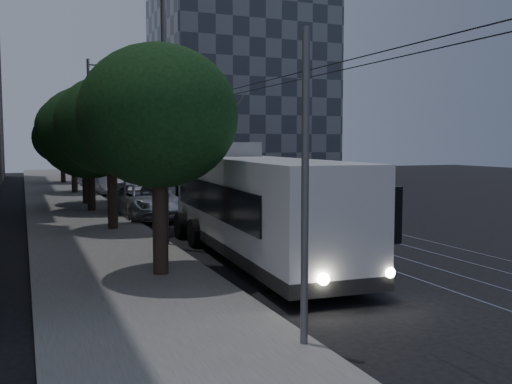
{
  "coord_description": "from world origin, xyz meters",
  "views": [
    {
      "loc": [
        -10.1,
        -19.32,
        3.92
      ],
      "look_at": [
        -0.68,
        3.65,
        1.75
      ],
      "focal_mm": 40.0,
      "sensor_mm": 36.0,
      "label": 1
    }
  ],
  "objects_px": {
    "pickup_silver": "(148,201)",
    "streetlamp_far": "(95,115)",
    "car_white_a": "(133,194)",
    "streetlamp_near": "(175,81)",
    "trolleybus": "(253,205)",
    "car_white_d": "(92,177)",
    "car_white_b": "(121,186)",
    "car_white_c": "(106,186)"
  },
  "relations": [
    {
      "from": "pickup_silver",
      "to": "streetlamp_far",
      "type": "relative_size",
      "value": 0.67
    },
    {
      "from": "car_white_a",
      "to": "streetlamp_near",
      "type": "distance_m",
      "value": 15.41
    },
    {
      "from": "trolleybus",
      "to": "car_white_d",
      "type": "bearing_deg",
      "value": 95.59
    },
    {
      "from": "car_white_b",
      "to": "car_white_d",
      "type": "relative_size",
      "value": 1.04
    },
    {
      "from": "car_white_a",
      "to": "car_white_c",
      "type": "xyz_separation_m",
      "value": [
        -0.41,
        8.75,
        -0.13
      ]
    },
    {
      "from": "car_white_a",
      "to": "car_white_d",
      "type": "distance_m",
      "value": 17.92
    },
    {
      "from": "car_white_d",
      "to": "streetlamp_far",
      "type": "bearing_deg",
      "value": -83.14
    },
    {
      "from": "car_white_b",
      "to": "car_white_d",
      "type": "height_order",
      "value": "car_white_d"
    },
    {
      "from": "car_white_b",
      "to": "streetlamp_far",
      "type": "bearing_deg",
      "value": -118.8
    },
    {
      "from": "car_white_a",
      "to": "car_white_c",
      "type": "distance_m",
      "value": 8.76
    },
    {
      "from": "pickup_silver",
      "to": "car_white_c",
      "type": "height_order",
      "value": "pickup_silver"
    },
    {
      "from": "car_white_d",
      "to": "streetlamp_near",
      "type": "relative_size",
      "value": 0.44
    },
    {
      "from": "trolleybus",
      "to": "car_white_c",
      "type": "bearing_deg",
      "value": 96.39
    },
    {
      "from": "pickup_silver",
      "to": "streetlamp_near",
      "type": "relative_size",
      "value": 0.62
    },
    {
      "from": "streetlamp_near",
      "to": "streetlamp_far",
      "type": "xyz_separation_m",
      "value": [
        -0.58,
        19.6,
        -0.4
      ]
    },
    {
      "from": "trolleybus",
      "to": "car_white_a",
      "type": "distance_m",
      "value": 17.29
    },
    {
      "from": "car_white_b",
      "to": "car_white_d",
      "type": "distance_m",
      "value": 9.78
    },
    {
      "from": "pickup_silver",
      "to": "car_white_c",
      "type": "distance_m",
      "value": 14.59
    },
    {
      "from": "car_white_c",
      "to": "streetlamp_near",
      "type": "height_order",
      "value": "streetlamp_near"
    },
    {
      "from": "car_white_b",
      "to": "streetlamp_near",
      "type": "distance_m",
      "value": 23.3
    },
    {
      "from": "trolleybus",
      "to": "car_white_b",
      "type": "relative_size",
      "value": 2.83
    },
    {
      "from": "car_white_a",
      "to": "streetlamp_far",
      "type": "xyz_separation_m",
      "value": [
        -1.5,
        5.19,
        4.97
      ]
    },
    {
      "from": "streetlamp_far",
      "to": "pickup_silver",
      "type": "bearing_deg",
      "value": -83.46
    },
    {
      "from": "car_white_c",
      "to": "streetlamp_far",
      "type": "distance_m",
      "value": 6.32
    },
    {
      "from": "trolleybus",
      "to": "car_white_c",
      "type": "xyz_separation_m",
      "value": [
        -1.4,
        25.98,
        -1.16
      ]
    },
    {
      "from": "trolleybus",
      "to": "streetlamp_far",
      "type": "relative_size",
      "value": 1.39
    },
    {
      "from": "car_white_a",
      "to": "streetlamp_near",
      "type": "relative_size",
      "value": 0.45
    },
    {
      "from": "car_white_b",
      "to": "car_white_d",
      "type": "bearing_deg",
      "value": 102.18
    },
    {
      "from": "pickup_silver",
      "to": "car_white_a",
      "type": "xyz_separation_m",
      "value": [
        0.24,
        5.84,
        -0.1
      ]
    },
    {
      "from": "car_white_a",
      "to": "streetlamp_far",
      "type": "relative_size",
      "value": 0.48
    },
    {
      "from": "trolleybus",
      "to": "car_white_d",
      "type": "xyz_separation_m",
      "value": [
        -1.4,
        35.14,
        -1.04
      ]
    },
    {
      "from": "car_white_a",
      "to": "car_white_d",
      "type": "relative_size",
      "value": 1.02
    },
    {
      "from": "car_white_b",
      "to": "streetlamp_near",
      "type": "xyz_separation_m",
      "value": [
        -1.52,
        -22.6,
        5.48
      ]
    },
    {
      "from": "car_white_d",
      "to": "streetlamp_near",
      "type": "bearing_deg",
      "value": -79.15
    },
    {
      "from": "trolleybus",
      "to": "streetlamp_near",
      "type": "bearing_deg",
      "value": 127.49
    },
    {
      "from": "pickup_silver",
      "to": "car_white_d",
      "type": "height_order",
      "value": "pickup_silver"
    },
    {
      "from": "car_white_c",
      "to": "car_white_d",
      "type": "bearing_deg",
      "value": 87.65
    },
    {
      "from": "car_white_a",
      "to": "car_white_c",
      "type": "bearing_deg",
      "value": 78.15
    },
    {
      "from": "car_white_b",
      "to": "streetlamp_far",
      "type": "distance_m",
      "value": 6.26
    },
    {
      "from": "car_white_b",
      "to": "streetlamp_near",
      "type": "relative_size",
      "value": 0.46
    },
    {
      "from": "pickup_silver",
      "to": "car_white_d",
      "type": "bearing_deg",
      "value": 86.06
    },
    {
      "from": "car_white_b",
      "to": "streetlamp_far",
      "type": "height_order",
      "value": "streetlamp_far"
    }
  ]
}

